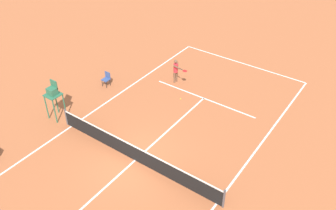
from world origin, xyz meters
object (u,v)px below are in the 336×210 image
at_px(player_serving, 176,69).
at_px(umpire_chair, 53,94).
at_px(tennis_ball, 180,99).
at_px(courtside_chair_mid, 106,78).

distance_m(player_serving, umpire_chair, 7.89).
xyz_separation_m(tennis_ball, courtside_chair_mid, (4.81, 1.46, 0.50)).
height_order(tennis_ball, umpire_chair, umpire_chair).
relative_size(tennis_ball, umpire_chair, 0.03).
bearing_deg(tennis_ball, courtside_chair_mid, 16.91).
relative_size(player_serving, umpire_chair, 0.69).
bearing_deg(courtside_chair_mid, player_serving, -139.85).
bearing_deg(player_serving, umpire_chair, -17.36).
relative_size(umpire_chair, courtside_chair_mid, 2.54).
xyz_separation_m(player_serving, tennis_ball, (-1.34, 1.46, -0.95)).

